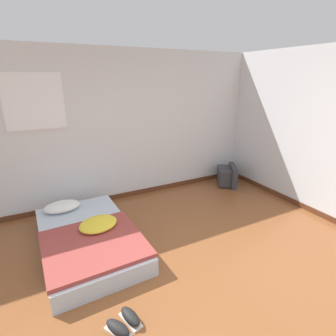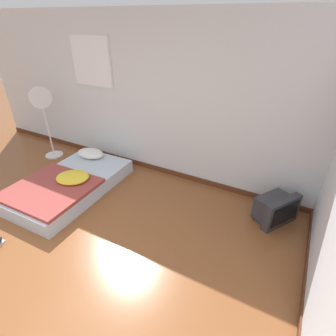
{
  "view_description": "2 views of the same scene",
  "coord_description": "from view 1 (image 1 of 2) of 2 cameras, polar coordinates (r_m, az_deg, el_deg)",
  "views": [
    {
      "loc": [
        -1.2,
        -1.57,
        2.14
      ],
      "look_at": [
        0.61,
        1.93,
        0.77
      ],
      "focal_mm": 28.0,
      "sensor_mm": 36.0,
      "label": 1
    },
    {
      "loc": [
        2.3,
        -0.78,
        2.47
      ],
      "look_at": [
        0.86,
        1.87,
        0.72
      ],
      "focal_mm": 28.0,
      "sensor_mm": 36.0,
      "label": 2
    }
  ],
  "objects": [
    {
      "name": "crt_tv",
      "position": [
        5.59,
        12.86,
        -1.62
      ],
      "size": [
        0.58,
        0.63,
        0.41
      ],
      "color": "#333338",
      "rests_on": "ground_plane"
    },
    {
      "name": "sneaker_pair",
      "position": [
        2.77,
        -9.52,
        -30.27
      ],
      "size": [
        0.34,
        0.34,
        0.1
      ],
      "color": "silver",
      "rests_on": "ground_plane"
    },
    {
      "name": "ground_plane",
      "position": [
        2.91,
        7.76,
        -28.37
      ],
      "size": [
        20.0,
        20.0,
        0.0
      ],
      "primitive_type": "plane",
      "color": "brown"
    },
    {
      "name": "wall_back",
      "position": [
        4.63,
        -12.09,
        8.21
      ],
      "size": [
        7.84,
        0.08,
        2.6
      ],
      "color": "silver",
      "rests_on": "ground_plane"
    },
    {
      "name": "mattress_bed",
      "position": [
        3.74,
        -17.06,
        -14.1
      ],
      "size": [
        1.19,
        1.96,
        0.37
      ],
      "color": "silver",
      "rests_on": "ground_plane"
    }
  ]
}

